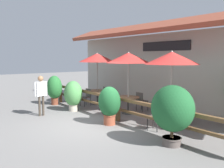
{
  "coord_description": "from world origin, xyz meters",
  "views": [
    {
      "loc": [
        7.51,
        -4.93,
        2.5
      ],
      "look_at": [
        -0.8,
        1.36,
        1.37
      ],
      "focal_mm": 40.0,
      "sensor_mm": 36.0,
      "label": 1
    }
  ],
  "objects": [
    {
      "name": "potted_plant_tall_tropical",
      "position": [
        -4.64,
        0.49,
        0.87
      ],
      "size": [
        0.86,
        0.77,
        1.53
      ],
      "color": "brown",
      "rests_on": "ground"
    },
    {
      "name": "ground_plane",
      "position": [
        0.0,
        0.0,
        0.0
      ],
      "size": [
        60.0,
        60.0,
        0.0
      ],
      "primitive_type": "plane",
      "color": "slate"
    },
    {
      "name": "dining_table_far",
      "position": [
        1.7,
        2.14,
        0.6
      ],
      "size": [
        1.01,
        1.01,
        0.74
      ],
      "color": "olive",
      "rests_on": "ground"
    },
    {
      "name": "potted_plant_small_flowering",
      "position": [
        -2.69,
        0.53,
        0.77
      ],
      "size": [
        0.92,
        0.83,
        1.4
      ],
      "color": "#B7AD99",
      "rests_on": "ground"
    },
    {
      "name": "patio_umbrella_middle",
      "position": [
        -0.76,
        2.24,
        2.46
      ],
      "size": [
        1.95,
        1.95,
        2.73
      ],
      "color": "#B7B2A8",
      "rests_on": "ground"
    },
    {
      "name": "patio_umbrella_far",
      "position": [
        1.7,
        2.14,
        2.46
      ],
      "size": [
        1.95,
        1.95,
        2.73
      ],
      "color": "#B7B2A8",
      "rests_on": "ground"
    },
    {
      "name": "patio_umbrella_near",
      "position": [
        -3.42,
        2.37,
        2.46
      ],
      "size": [
        1.95,
        1.95,
        2.73
      ],
      "color": "#B7B2A8",
      "rests_on": "ground"
    },
    {
      "name": "chair_near_wallside",
      "position": [
        -3.48,
        3.08,
        0.5
      ],
      "size": [
        0.46,
        0.46,
        0.88
      ],
      "rotation": [
        0.0,
        0.0,
        3.23
      ],
      "color": "#514C47",
      "rests_on": "ground"
    },
    {
      "name": "building_facade",
      "position": [
        -0.0,
        4.1,
        2.17
      ],
      "size": [
        14.28,
        1.49,
        4.23
      ],
      "color": "#BCB7A8",
      "rests_on": "ground"
    },
    {
      "name": "potted_plant_corner_fern",
      "position": [
        3.06,
        0.57,
        1.03
      ],
      "size": [
        1.26,
        1.13,
        1.73
      ],
      "color": "#564C47",
      "rests_on": "ground"
    },
    {
      "name": "potted_plant_entrance_palm",
      "position": [
        0.23,
        0.47,
        0.8
      ],
      "size": [
        0.88,
        0.79,
        1.42
      ],
      "color": "#9E4C33",
      "rests_on": "ground"
    },
    {
      "name": "chair_middle_streetside",
      "position": [
        -0.78,
        1.44,
        0.5
      ],
      "size": [
        0.5,
        0.5,
        0.88
      ],
      "rotation": [
        0.0,
        0.0,
        0.23
      ],
      "color": "#514C47",
      "rests_on": "ground"
    },
    {
      "name": "chair_near_streetside",
      "position": [
        -3.39,
        1.67,
        0.5
      ],
      "size": [
        0.46,
        0.46,
        0.88
      ],
      "rotation": [
        0.0,
        0.0,
        0.1
      ],
      "color": "#514C47",
      "rests_on": "ground"
    },
    {
      "name": "chair_far_wallside",
      "position": [
        1.68,
        2.91,
        0.5
      ],
      "size": [
        0.48,
        0.48,
        0.88
      ],
      "rotation": [
        0.0,
        0.0,
        3.3
      ],
      "color": "#514C47",
      "rests_on": "ground"
    },
    {
      "name": "chair_far_streetside",
      "position": [
        1.72,
        1.37,
        0.5
      ],
      "size": [
        0.5,
        0.5,
        0.88
      ],
      "rotation": [
        0.0,
        0.0,
        0.22
      ],
      "color": "#514C47",
      "rests_on": "ground"
    },
    {
      "name": "patio_railing",
      "position": [
        0.0,
        1.05,
        0.7
      ],
      "size": [
        10.4,
        0.14,
        0.95
      ],
      "color": "brown",
      "rests_on": "ground"
    },
    {
      "name": "dining_table_middle",
      "position": [
        -0.76,
        2.24,
        0.6
      ],
      "size": [
        1.01,
        1.01,
        0.74
      ],
      "color": "olive",
      "rests_on": "ground"
    },
    {
      "name": "pedestrian",
      "position": [
        -2.65,
        -1.02,
        1.1
      ],
      "size": [
        0.28,
        0.6,
        1.71
      ],
      "rotation": [
        0.0,
        0.0,
        -1.42
      ],
      "color": "#42382D",
      "rests_on": "ground"
    },
    {
      "name": "chair_middle_wallside",
      "position": [
        -0.76,
        3.03,
        0.5
      ],
      "size": [
        0.46,
        0.46,
        0.88
      ],
      "rotation": [
        0.0,
        0.0,
        3.23
      ],
      "color": "#514C47",
      "rests_on": "ground"
    },
    {
      "name": "dining_table_near",
      "position": [
        -3.42,
        2.37,
        0.6
      ],
      "size": [
        1.01,
        1.01,
        0.74
      ],
      "color": "olive",
      "rests_on": "ground"
    }
  ]
}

